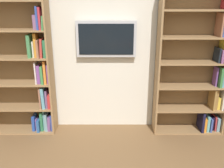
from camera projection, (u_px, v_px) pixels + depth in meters
name	position (u px, v px, depth m)	size (l,w,h in m)	color
wall_back	(105.00, 32.00, 3.28)	(4.52, 0.06, 2.70)	silver
bookshelf_left	(200.00, 65.00, 3.26)	(0.94, 0.28, 1.97)	#937047
bookshelf_right	(24.00, 58.00, 3.23)	(0.92, 0.28, 2.10)	#937047
wall_mounted_tv	(106.00, 39.00, 3.23)	(0.78, 0.07, 0.47)	#B7B7BC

